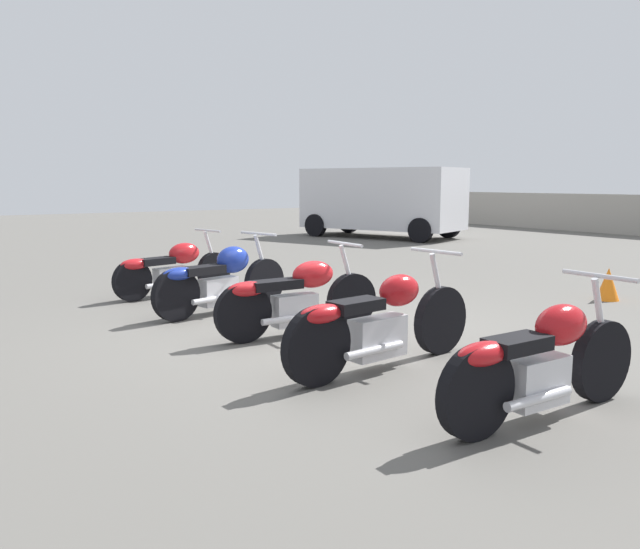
# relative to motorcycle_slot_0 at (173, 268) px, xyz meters

# --- Properties ---
(ground_plane) EXTENTS (60.00, 60.00, 0.00)m
(ground_plane) POSITION_rel_motorcycle_slot_0_xyz_m (3.12, 0.64, -0.40)
(ground_plane) COLOR #5B5954
(motorcycle_slot_0) EXTENTS (0.73, 1.97, 0.95)m
(motorcycle_slot_0) POSITION_rel_motorcycle_slot_0_xyz_m (0.00, 0.00, 0.00)
(motorcycle_slot_0) COLOR black
(motorcycle_slot_0) RESTS_ON ground_plane
(motorcycle_slot_1) EXTENTS (0.77, 2.03, 1.01)m
(motorcycle_slot_1) POSITION_rel_motorcycle_slot_0_xyz_m (1.57, 0.05, 0.04)
(motorcycle_slot_1) COLOR black
(motorcycle_slot_1) RESTS_ON ground_plane
(motorcycle_slot_2) EXTENTS (0.67, 2.01, 1.00)m
(motorcycle_slot_2) POSITION_rel_motorcycle_slot_0_xyz_m (3.12, 0.25, 0.02)
(motorcycle_slot_2) COLOR black
(motorcycle_slot_2) RESTS_ON ground_plane
(motorcycle_slot_3) EXTENTS (0.61, 2.23, 1.03)m
(motorcycle_slot_3) POSITION_rel_motorcycle_slot_0_xyz_m (4.63, 0.19, 0.02)
(motorcycle_slot_3) COLOR black
(motorcycle_slot_3) RESTS_ON ground_plane
(motorcycle_slot_4) EXTENTS (0.61, 1.99, 1.00)m
(motorcycle_slot_4) POSITION_rel_motorcycle_slot_0_xyz_m (6.19, 0.37, 0.02)
(motorcycle_slot_4) COLOR black
(motorcycle_slot_4) RESTS_ON ground_plane
(parked_van) EXTENTS (5.21, 3.59, 2.10)m
(parked_van) POSITION_rel_motorcycle_slot_0_xyz_m (-6.08, 8.97, 0.76)
(parked_van) COLOR silver
(parked_van) RESTS_ON ground_plane
(traffic_cone_near) EXTENTS (0.32, 0.32, 0.47)m
(traffic_cone_near) POSITION_rel_motorcycle_slot_0_xyz_m (3.83, 5.03, -0.17)
(traffic_cone_near) COLOR orange
(traffic_cone_near) RESTS_ON ground_plane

